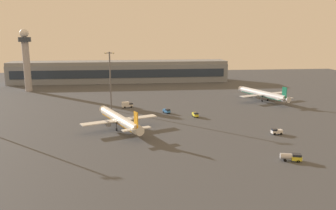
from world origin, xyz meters
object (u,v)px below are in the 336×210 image
(catering_truck, at_px, (127,105))
(baggage_tractor, at_px, (167,111))
(cargo_loader, at_px, (277,131))
(control_tower, at_px, (26,56))
(airplane_mid_apron, at_px, (120,119))
(apron_light_east, at_px, (110,78))
(airplane_taxiway_distant, at_px, (263,94))
(maintenance_van, at_px, (195,114))
(fuel_truck, at_px, (292,157))

(catering_truck, relative_size, baggage_tractor, 1.33)
(baggage_tractor, bearing_deg, cargo_loader, 108.24)
(cargo_loader, bearing_deg, catering_truck, 45.27)
(control_tower, distance_m, cargo_loader, 168.72)
(airplane_mid_apron, xyz_separation_m, apron_light_east, (-5.10, 34.73, 12.55))
(control_tower, relative_size, airplane_mid_apron, 1.04)
(control_tower, height_order, airplane_taxiway_distant, control_tower)
(cargo_loader, height_order, maintenance_van, same)
(airplane_mid_apron, bearing_deg, airplane_taxiway_distant, 9.06)
(fuel_truck, xyz_separation_m, cargo_loader, (7.11, 27.24, -0.19))
(maintenance_van, distance_m, apron_light_east, 46.26)
(airplane_mid_apron, distance_m, maintenance_van, 38.18)
(control_tower, relative_size, catering_truck, 6.70)
(cargo_loader, distance_m, apron_light_east, 83.40)
(baggage_tractor, xyz_separation_m, apron_light_east, (-27.10, 9.45, 15.34))
(baggage_tractor, bearing_deg, fuel_truck, 89.31)
(control_tower, bearing_deg, baggage_tractor, -40.97)
(fuel_truck, distance_m, apron_light_east, 97.45)
(airplane_taxiway_distant, distance_m, fuel_truck, 95.14)
(airplane_taxiway_distant, xyz_separation_m, maintenance_van, (-45.57, -33.21, -2.71))
(airplane_mid_apron, height_order, fuel_truck, airplane_mid_apron)
(fuel_truck, xyz_separation_m, catering_truck, (-50.46, 81.84, 0.21))
(airplane_taxiway_distant, distance_m, maintenance_van, 56.45)
(airplane_mid_apron, relative_size, apron_light_east, 1.33)
(apron_light_east, bearing_deg, fuel_truck, -52.66)
(airplane_taxiway_distant, distance_m, apron_light_east, 87.29)
(cargo_loader, bearing_deg, baggage_tractor, 42.69)
(control_tower, distance_m, apron_light_east, 86.33)
(fuel_truck, xyz_separation_m, maintenance_van, (-18.85, 58.06, -0.19))
(airplane_mid_apron, bearing_deg, maintenance_van, 2.60)
(apron_light_east, bearing_deg, airplane_taxiway_distant, 9.82)
(airplane_taxiway_distant, xyz_separation_m, apron_light_east, (-85.11, -14.73, 12.63))
(airplane_mid_apron, height_order, airplane_taxiway_distant, airplane_mid_apron)
(apron_light_east, bearing_deg, control_tower, 131.93)
(airplane_taxiway_distant, distance_m, cargo_loader, 67.02)
(airplane_mid_apron, height_order, cargo_loader, airplane_mid_apron)
(cargo_loader, relative_size, apron_light_east, 0.14)
(airplane_mid_apron, xyz_separation_m, maintenance_van, (34.44, 16.25, -2.79))
(cargo_loader, distance_m, catering_truck, 79.35)
(control_tower, xyz_separation_m, airplane_taxiway_distant, (142.61, -49.29, -19.56))
(maintenance_van, relative_size, apron_light_east, 0.15)
(cargo_loader, bearing_deg, control_tower, 46.09)
(control_tower, distance_m, airplane_mid_apron, 118.53)
(fuel_truck, xyz_separation_m, baggage_tractor, (-31.29, 67.09, -0.19))
(control_tower, bearing_deg, catering_truck, -41.91)
(airplane_taxiway_distant, xyz_separation_m, cargo_loader, (-19.61, -64.03, -2.71))
(maintenance_van, xyz_separation_m, apron_light_east, (-39.54, 18.48, 15.34))
(maintenance_van, bearing_deg, control_tower, -48.26)
(maintenance_van, height_order, baggage_tractor, same)
(apron_light_east, bearing_deg, baggage_tractor, -19.22)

